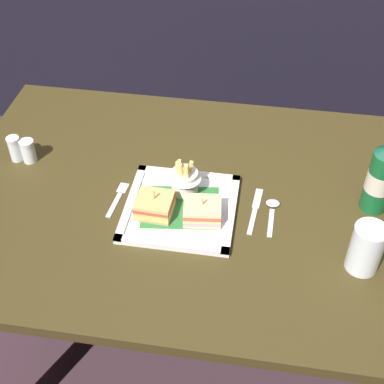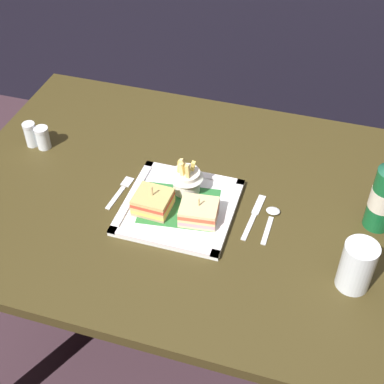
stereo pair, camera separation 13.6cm
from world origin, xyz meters
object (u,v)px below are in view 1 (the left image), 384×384
beer_bottle (381,176)px  water_glass (365,251)px  sandwich_half_left (155,206)px  fries_cup (184,178)px  spoon (272,208)px  sandwich_half_right (202,211)px  salt_shaker (15,150)px  fork (118,198)px  dining_table (203,229)px  knife (255,209)px  pepper_shaker (29,152)px  square_plate (181,208)px

beer_bottle → water_glass: bearing=-101.5°
sandwich_half_left → fries_cup: (0.06, 0.09, 0.02)m
water_glass → spoon: water_glass is taller
sandwich_half_left → fries_cup: 0.11m
sandwich_half_right → salt_shaker: (-0.54, 0.15, -0.00)m
water_glass → fork: size_ratio=0.97×
dining_table → salt_shaker: 0.56m
fork → knife: 0.35m
salt_shaker → pepper_shaker: 0.04m
square_plate → water_glass: (0.43, -0.11, 0.05)m
dining_table → water_glass: (0.38, -0.17, 0.17)m
beer_bottle → spoon: 0.27m
water_glass → dining_table: bearing=156.4°
salt_shaker → knife: bearing=-8.0°
dining_table → salt_shaker: size_ratio=17.91×
dining_table → pepper_shaker: bearing=171.8°
beer_bottle → pepper_shaker: 0.92m
salt_shaker → sandwich_half_right: bearing=-16.0°
dining_table → square_plate: bearing=-131.5°
square_plate → salt_shaker: (-0.48, 0.13, 0.03)m
sandwich_half_right → water_glass: (0.37, -0.08, 0.02)m
salt_shaker → water_glass: bearing=-14.6°
sandwich_half_left → pepper_shaker: bearing=158.1°
square_plate → fork: bearing=174.1°
pepper_shaker → square_plate: bearing=-15.9°
water_glass → beer_bottle: bearing=78.5°
beer_bottle → dining_table: bearing=-175.4°
sandwich_half_right → pepper_shaker: (-0.50, 0.15, -0.00)m
sandwich_half_left → water_glass: water_glass is taller
beer_bottle → water_glass: size_ratio=2.21×
fries_cup → fork: bearing=-165.4°
dining_table → pepper_shaker: pepper_shaker is taller
beer_bottle → fork: 0.65m
fries_cup → sandwich_half_right: bearing=-56.3°
water_glass → salt_shaker: size_ratio=1.66×
square_plate → water_glass: 0.45m
square_plate → spoon: size_ratio=2.16×
beer_bottle → fork: size_ratio=2.14×
square_plate → knife: 0.19m
dining_table → sandwich_half_right: bearing=-83.3°
sandwich_half_right → fries_cup: fries_cup is taller
salt_shaker → pepper_shaker: size_ratio=1.11×
dining_table → fork: (-0.21, -0.04, 0.12)m
spoon → salt_shaker: bearing=172.9°
square_plate → sandwich_half_right: sandwich_half_right is taller
fork → salt_shaker: size_ratio=1.71×
square_plate → pepper_shaker: 0.46m
beer_bottle → water_glass: (-0.04, -0.20, -0.05)m
dining_table → beer_bottle: 0.48m
fork → sandwich_half_right: bearing=-11.3°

